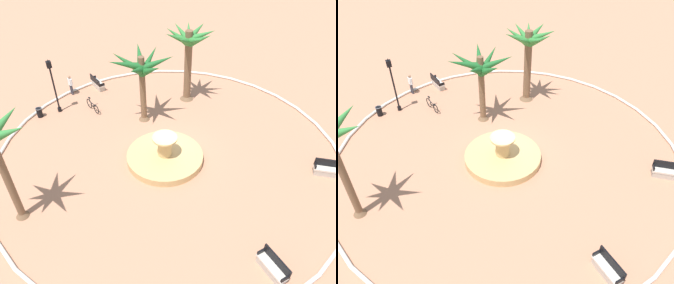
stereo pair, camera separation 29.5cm
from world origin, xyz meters
The scene contains 12 objects.
ground_plane centered at (0.00, 0.00, 0.00)m, with size 80.00×80.00×0.00m, color tan.
plaza_curb centered at (0.00, 0.00, 0.10)m, with size 21.53×21.53×0.20m, color silver.
fountain centered at (0.57, 0.50, 0.28)m, with size 4.67×4.67×1.77m.
palm_tree_near_fountain centered at (-0.02, -4.02, 3.86)m, with size 4.25×4.21×5.06m.
palm_tree_mid_plaza centered at (-4.09, -5.02, 4.19)m, with size 3.67×3.70×5.68m.
bench_east centered at (-7.32, 5.96, 0.35)m, with size 1.55×1.40×1.00m.
bench_west centered at (-0.34, 9.32, 0.35)m, with size 0.55×1.62×1.00m.
bench_north centered at (1.55, -9.72, 0.35)m, with size 0.74×1.66×1.00m.
lamppost centered at (5.11, -7.76, 2.42)m, with size 0.32×0.32×4.13m.
trash_bin centered at (6.52, -7.69, 0.39)m, with size 0.46×0.46×0.73m.
bicycle_red_frame centered at (2.87, -6.75, 0.38)m, with size 0.54×1.69×0.94m.
person_cyclist_helmet centered at (3.66, -9.69, 0.91)m, with size 0.29×0.51×1.63m.
Camera 1 is at (7.40, 14.36, 14.16)m, focal length 36.19 mm.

